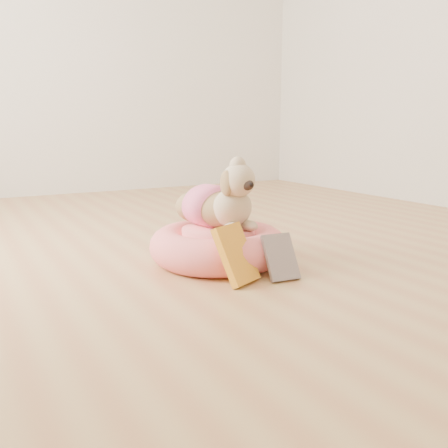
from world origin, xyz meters
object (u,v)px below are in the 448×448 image
pet_bed (218,246)px  book_white (281,257)px  dog (219,191)px  book_yellow (236,254)px

pet_bed → book_white: book_white is taller
pet_bed → book_white: (0.10, -0.31, 0.01)m
dog → book_yellow: size_ratio=1.85×
book_yellow → book_white: bearing=-37.1°
pet_bed → book_yellow: size_ratio=2.56×
book_yellow → book_white: (0.18, -0.04, -0.02)m
pet_bed → book_yellow: 0.29m
dog → book_white: bearing=-85.7°
pet_bed → dog: bearing=49.4°
pet_bed → book_yellow: bearing=-105.3°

